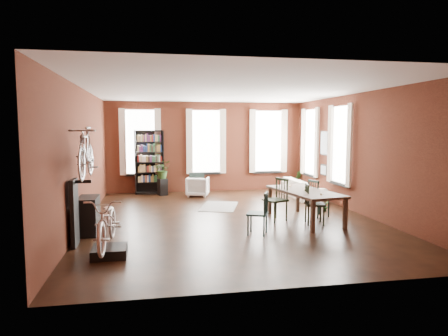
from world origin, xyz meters
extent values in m
plane|color=black|center=(0.00, 0.00, 0.00)|extent=(9.00, 9.00, 0.00)
cube|color=silver|center=(0.00, 0.00, 3.20)|extent=(7.00, 9.00, 0.04)
cube|color=#421910|center=(0.00, 4.50, 1.60)|extent=(7.00, 0.04, 3.20)
cube|color=#421910|center=(0.00, -4.50, 1.60)|extent=(7.00, 0.04, 3.20)
cube|color=#421910|center=(-3.50, 0.00, 1.60)|extent=(0.04, 9.00, 3.20)
cube|color=#421910|center=(3.50, 0.00, 1.60)|extent=(0.04, 9.00, 3.20)
cube|color=white|center=(-2.30, 4.47, 1.80)|extent=(1.00, 0.04, 2.20)
cube|color=beige|center=(-2.30, 4.40, 1.80)|extent=(1.40, 0.06, 2.30)
cube|color=white|center=(0.00, 4.47, 1.80)|extent=(1.00, 0.04, 2.20)
cube|color=beige|center=(0.00, 4.40, 1.80)|extent=(1.40, 0.06, 2.30)
cube|color=white|center=(2.30, 4.47, 1.80)|extent=(1.00, 0.04, 2.20)
cube|color=beige|center=(2.30, 4.40, 1.80)|extent=(1.40, 0.06, 2.30)
cube|color=white|center=(3.47, 1.00, 1.80)|extent=(0.04, 1.00, 2.20)
cube|color=beige|center=(3.40, 1.00, 1.80)|extent=(0.06, 1.40, 2.30)
cube|color=white|center=(3.47, 3.20, 1.80)|extent=(0.04, 1.00, 2.20)
cube|color=beige|center=(3.40, 3.20, 1.80)|extent=(0.06, 1.40, 2.30)
cube|color=black|center=(3.46, 2.10, 1.80)|extent=(0.04, 0.55, 0.75)
cube|color=black|center=(3.46, 2.10, 0.95)|extent=(0.04, 0.45, 0.35)
cube|color=#4D3B2E|center=(1.74, -0.61, 0.38)|extent=(1.38, 2.36, 0.76)
cube|color=#163230|center=(0.28, -1.60, 0.45)|extent=(0.56, 0.56, 0.91)
cube|color=black|center=(1.05, -0.44, 0.52)|extent=(0.63, 0.63, 1.03)
cube|color=black|center=(1.86, -0.94, 0.48)|extent=(0.52, 0.52, 0.95)
cube|color=#183633|center=(2.29, -0.18, 0.47)|extent=(0.55, 0.55, 0.94)
cube|color=black|center=(-2.00, 4.30, 1.10)|extent=(1.00, 0.32, 2.20)
imported|color=silver|center=(-0.43, 3.42, 0.36)|extent=(0.85, 0.82, 0.72)
imported|color=beige|center=(2.95, 2.60, 0.41)|extent=(0.61, 2.08, 0.81)
cube|color=black|center=(-0.02, 1.54, 0.01)|extent=(1.40, 1.78, 0.01)
cube|color=black|center=(-2.68, -2.58, 0.09)|extent=(0.60, 0.60, 0.17)
cube|color=black|center=(-3.40, -1.80, 0.65)|extent=(0.16, 0.60, 1.30)
cube|color=black|center=(-3.28, -0.90, 0.40)|extent=(0.40, 0.80, 0.80)
cube|color=black|center=(-1.58, 3.87, 0.28)|extent=(0.37, 0.37, 0.57)
imported|color=#2D5823|center=(3.37, 4.21, 0.16)|extent=(0.46, 0.76, 0.33)
imported|color=#275220|center=(2.73, 0.39, 0.08)|extent=(0.29, 0.46, 0.15)
imported|color=beige|center=(-2.70, -2.59, 1.04)|extent=(0.65, 0.94, 1.73)
imported|color=#A5A8AD|center=(-3.15, -1.80, 2.13)|extent=(0.47, 1.00, 1.66)
imported|color=#2C4F1F|center=(-1.56, 3.90, 0.81)|extent=(0.56, 0.62, 0.48)
camera|label=1|loc=(-1.92, -9.71, 2.26)|focal=32.00mm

